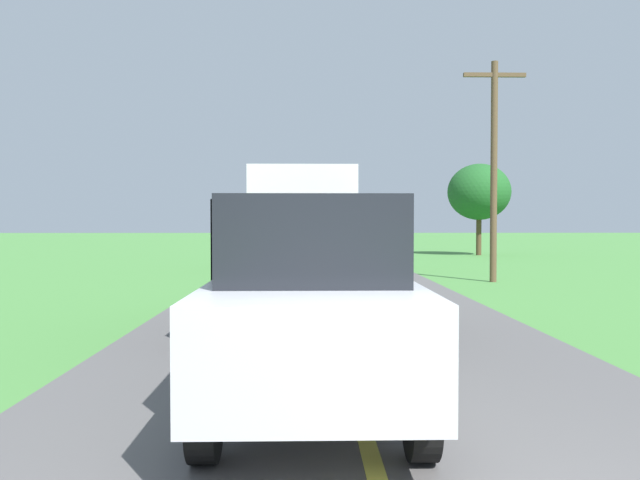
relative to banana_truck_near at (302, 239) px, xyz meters
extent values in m
cube|color=#2D2D30|center=(0.01, -0.92, -0.79)|extent=(0.90, 5.51, 0.24)
cube|color=brown|center=(0.01, -0.92, -0.59)|extent=(2.30, 5.80, 0.20)
cube|color=silver|center=(0.01, 1.03, 0.46)|extent=(2.10, 1.90, 1.90)
cube|color=black|center=(0.01, 1.99, 0.79)|extent=(1.79, 0.02, 0.76)
cube|color=#232328|center=(-1.10, -1.89, 0.06)|extent=(0.08, 3.85, 1.10)
cube|color=#232328|center=(1.12, -1.89, 0.06)|extent=(0.08, 3.85, 1.10)
cube|color=#232328|center=(0.01, -3.78, 0.06)|extent=(2.30, 0.08, 1.10)
cube|color=#232328|center=(0.01, -0.01, 0.06)|extent=(2.30, 0.08, 1.10)
cylinder|color=black|center=(-1.04, 0.88, -0.89)|extent=(0.28, 1.00, 1.00)
cylinder|color=black|center=(1.06, 0.88, -0.89)|extent=(0.28, 1.00, 1.00)
cylinder|color=black|center=(-1.04, -2.51, -0.89)|extent=(0.28, 1.00, 1.00)
cylinder|color=black|center=(1.06, -2.51, -0.89)|extent=(0.28, 1.00, 1.00)
ellipsoid|color=#B6CC2F|center=(0.03, -1.74, -0.33)|extent=(0.53, 0.61, 0.46)
ellipsoid|color=#A5C930|center=(-0.73, -0.41, 0.02)|extent=(0.55, 0.69, 0.50)
ellipsoid|color=gold|center=(0.04, -1.00, -0.27)|extent=(0.54, 0.61, 0.51)
ellipsoid|color=#B1CC2E|center=(0.60, -2.33, 0.04)|extent=(0.48, 0.60, 0.41)
ellipsoid|color=gold|center=(-0.72, -2.22, -0.34)|extent=(0.48, 0.58, 0.40)
ellipsoid|color=#A6CB2D|center=(-0.49, -2.47, 0.03)|extent=(0.41, 0.51, 0.36)
ellipsoid|color=gold|center=(0.42, -1.16, 0.33)|extent=(0.52, 0.48, 0.48)
cube|color=#2D2D30|center=(0.36, 12.14, -0.79)|extent=(0.90, 5.51, 0.24)
cube|color=brown|center=(0.36, 12.14, -0.59)|extent=(2.30, 5.80, 0.20)
cube|color=#197A4C|center=(0.36, 14.09, 0.46)|extent=(2.10, 1.90, 1.90)
cube|color=black|center=(0.36, 15.04, 0.79)|extent=(1.78, 0.02, 0.76)
cube|color=brown|center=(-0.75, 11.16, 0.06)|extent=(0.08, 3.85, 1.10)
cube|color=brown|center=(1.47, 11.16, 0.06)|extent=(0.08, 3.85, 1.10)
cube|color=brown|center=(0.36, 9.28, 0.06)|extent=(2.30, 0.08, 1.10)
cube|color=brown|center=(0.36, 13.05, 0.06)|extent=(2.30, 0.08, 1.10)
cylinder|color=black|center=(-0.69, 13.94, -0.89)|extent=(0.28, 1.00, 1.00)
cylinder|color=black|center=(1.41, 13.94, -0.89)|extent=(0.28, 1.00, 1.00)
cylinder|color=black|center=(-0.69, 10.54, -0.89)|extent=(0.28, 1.00, 1.00)
cylinder|color=black|center=(1.41, 10.54, -0.89)|extent=(0.28, 1.00, 1.00)
ellipsoid|color=#B5C71B|center=(0.41, 12.27, -0.32)|extent=(0.54, 0.57, 0.49)
ellipsoid|color=gold|center=(0.07, 10.04, 0.03)|extent=(0.46, 0.50, 0.46)
ellipsoid|color=#ABD31E|center=(-0.18, 10.83, -0.02)|extent=(0.52, 0.53, 0.50)
ellipsoid|color=#AFCD2E|center=(0.12, 11.42, 0.00)|extent=(0.59, 0.71, 0.43)
ellipsoid|color=#BECA1F|center=(0.10, 12.23, 0.02)|extent=(0.58, 0.63, 0.50)
ellipsoid|color=#B3C527|center=(0.45, 10.04, -0.03)|extent=(0.52, 0.54, 0.51)
ellipsoid|color=gold|center=(0.11, 10.09, 0.01)|extent=(0.47, 0.45, 0.42)
ellipsoid|color=gold|center=(0.90, 10.17, 0.33)|extent=(0.57, 0.63, 0.43)
cylinder|color=brown|center=(5.66, 6.90, 1.80)|extent=(0.20, 0.20, 6.53)
cube|color=brown|center=(5.66, 6.90, 4.66)|extent=(1.85, 0.12, 0.12)
cylinder|color=#4C3823|center=(9.38, 22.05, -0.44)|extent=(0.28, 0.28, 2.06)
ellipsoid|color=#1E5623|center=(9.38, 22.05, 1.93)|extent=(3.34, 3.34, 3.01)
cube|color=#B7BABF|center=(0.11, -6.13, -0.57)|extent=(1.70, 4.10, 0.80)
cube|color=black|center=(0.11, -6.33, 0.18)|extent=(1.44, 2.05, 0.70)
cylinder|color=black|center=(-0.66, -4.85, -1.07)|extent=(0.20, 0.64, 0.64)
cylinder|color=black|center=(0.88, -4.85, -1.07)|extent=(0.20, 0.64, 0.64)
cylinder|color=black|center=(-0.66, -7.40, -1.07)|extent=(0.20, 0.64, 0.64)
cylinder|color=black|center=(0.88, -7.40, -1.07)|extent=(0.20, 0.64, 0.64)
camera|label=1|loc=(0.06, -11.90, 0.32)|focal=35.79mm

